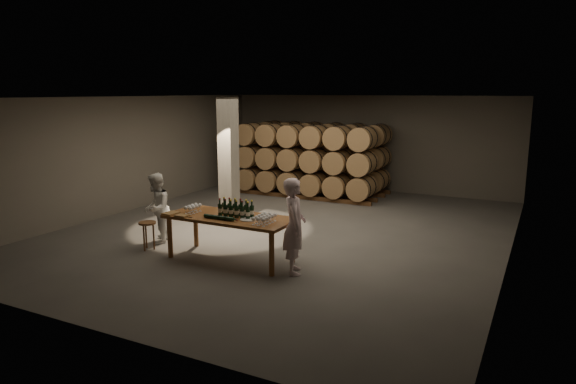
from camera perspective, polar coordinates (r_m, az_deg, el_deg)
The scene contains 15 objects.
room at distance 13.32m, azimuth -6.62°, elevation 3.57°, with size 12.00×12.00×12.00m.
tasting_table at distance 10.28m, azimuth -6.47°, elevation -3.25°, with size 2.60×1.10×0.90m.
barrel_stack_back at distance 17.53m, azimuth 3.74°, elevation 4.11°, with size 4.70×0.95×2.31m.
barrel_stack_front at distance 16.27m, azimuth 1.78°, elevation 3.57°, with size 4.70×0.95×2.31m.
bottle_cluster at distance 10.19m, azimuth -5.82°, elevation -2.04°, with size 0.74×0.24×0.35m.
lying_bottles at distance 10.01m, azimuth -7.64°, elevation -2.83°, with size 0.76×0.08×0.08m.
glass_cluster_left at distance 10.64m, azimuth -10.53°, elevation -1.62°, with size 0.19×0.41×0.17m.
glass_cluster_right at distance 9.66m, azimuth -2.65°, elevation -2.80°, with size 0.30×0.52×0.16m.
plate at distance 9.92m, azimuth -4.45°, elevation -3.08°, with size 0.31×0.31×0.02m, color silver.
notebook_near at distance 10.39m, azimuth -11.70°, elevation -2.58°, with size 0.26×0.21×0.03m, color brown.
notebook_corner at distance 10.65m, azimuth -12.88°, elevation -2.31°, with size 0.25×0.31×0.03m, color brown.
pen at distance 10.28m, azimuth -10.90°, elevation -2.76°, with size 0.01×0.01×0.14m, color black.
stool at distance 11.34m, azimuth -15.35°, elevation -3.78°, with size 0.36×0.36×0.61m.
person_man at distance 9.45m, azimuth 0.71°, elevation -3.81°, with size 0.66×0.43×1.80m, color silver.
person_woman at distance 11.74m, azimuth -14.43°, elevation -1.77°, with size 0.76×0.60×1.57m, color white.
Camera 1 is at (5.52, -10.78, 3.34)m, focal length 32.00 mm.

